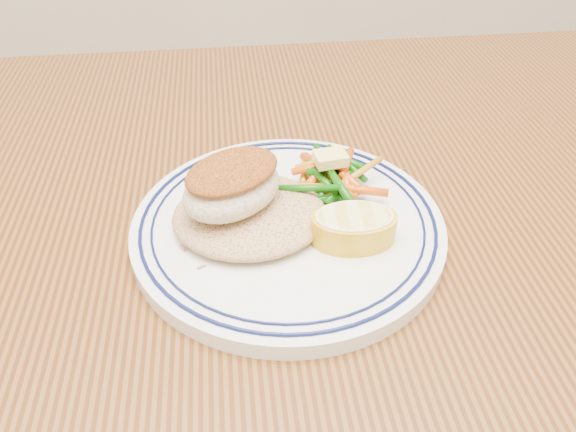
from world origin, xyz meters
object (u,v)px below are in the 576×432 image
Objects in this scene: vegetable_pile at (331,179)px; rice_pilaf at (250,212)px; plate at (288,226)px; fish_fillet at (232,185)px; lemon_wedge at (354,226)px; dining_table at (261,338)px.

rice_pilaf is at bearing -153.73° from vegetable_pile.
vegetable_pile is at bearing 41.25° from plate.
lemon_wedge is at bearing -19.17° from fish_fillet.
rice_pilaf is 0.08m from vegetable_pile.
vegetable_pile is at bearing 26.27° from rice_pilaf.
dining_table is 0.15m from lemon_wedge.
fish_fillet is 0.96× the size of vegetable_pile.
lemon_wedge is at bearing -32.33° from plate.
lemon_wedge reaches higher than rice_pilaf.
lemon_wedge is at bearing -84.81° from vegetable_pile.
vegetable_pile reaches higher than dining_table.
vegetable_pile reaches higher than plate.
rice_pilaf is at bearing 178.78° from plate.
rice_pilaf is 1.83× the size of lemon_wedge.
fish_fillet reaches higher than rice_pilaf.
vegetable_pile is (0.07, 0.07, 0.13)m from dining_table.
dining_table is 21.29× the size of lemon_wedge.
rice_pilaf is at bearing 158.60° from lemon_wedge.
rice_pilaf is at bearing -3.92° from fish_fillet.
dining_table is 11.63× the size of rice_pilaf.
fish_fillet is (-0.02, 0.03, 0.15)m from dining_table.
fish_fillet is 0.10m from vegetable_pile.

